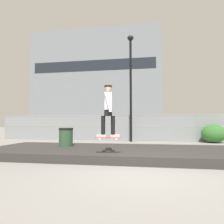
{
  "coord_description": "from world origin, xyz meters",
  "views": [
    {
      "loc": [
        0.14,
        -4.82,
        1.19
      ],
      "look_at": [
        -1.61,
        5.76,
        1.84
      ],
      "focal_mm": 31.74,
      "sensor_mm": 36.0,
      "label": 1
    }
  ],
  "objects": [
    {
      "name": "street_lamp",
      "position": [
        -0.78,
        8.7,
        4.54
      ],
      "size": [
        0.44,
        0.44,
        7.39
      ],
      "color": "black",
      "rests_on": "ground_plane"
    },
    {
      "name": "library_building",
      "position": [
        -11.71,
        44.95,
        11.9
      ],
      "size": [
        31.44,
        12.05,
        23.8
      ],
      "color": "slate",
      "rests_on": "ground_plane"
    },
    {
      "name": "parked_car_near",
      "position": [
        -4.12,
        12.03,
        0.84
      ],
      "size": [
        4.46,
        2.06,
        1.66
      ],
      "color": "#474C54",
      "rests_on": "ground_plane"
    },
    {
      "name": "gravel_berm",
      "position": [
        0.0,
        2.64,
        0.14
      ],
      "size": [
        11.74,
        3.67,
        0.27
      ],
      "primitive_type": "cube",
      "color": "#33302D",
      "rests_on": "ground_plane"
    },
    {
      "name": "shrub_left",
      "position": [
        4.45,
        8.65,
        0.58
      ],
      "size": [
        1.51,
        1.24,
        1.17
      ],
      "color": "#336B2D",
      "rests_on": "ground_plane"
    },
    {
      "name": "chain_fence",
      "position": [
        -0.0,
        9.37,
        0.93
      ],
      "size": [
        21.72,
        0.06,
        1.85
      ],
      "color": "gray",
      "rests_on": "ground_plane"
    },
    {
      "name": "trash_bin",
      "position": [
        -3.09,
        3.0,
        0.52
      ],
      "size": [
        0.59,
        0.59,
        1.03
      ],
      "color": "#2D5133",
      "rests_on": "ground_plane"
    },
    {
      "name": "parked_car_mid",
      "position": [
        2.8,
        12.22,
        0.84
      ],
      "size": [
        4.49,
        2.12,
        1.66
      ],
      "color": "silver",
      "rests_on": "ground_plane"
    },
    {
      "name": "skateboard",
      "position": [
        -0.99,
        1.28,
        0.76
      ],
      "size": [
        0.82,
        0.35,
        0.07
      ],
      "color": "#B22D2D"
    },
    {
      "name": "skater",
      "position": [
        -0.99,
        1.28,
        1.71
      ],
      "size": [
        0.73,
        0.61,
        1.65
      ],
      "color": "#B2ADA8",
      "rests_on": "skateboard"
    },
    {
      "name": "ground_plane",
      "position": [
        0.0,
        0.0,
        0.0
      ],
      "size": [
        120.0,
        120.0,
        0.0
      ],
      "primitive_type": "plane",
      "color": "gray"
    }
  ]
}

